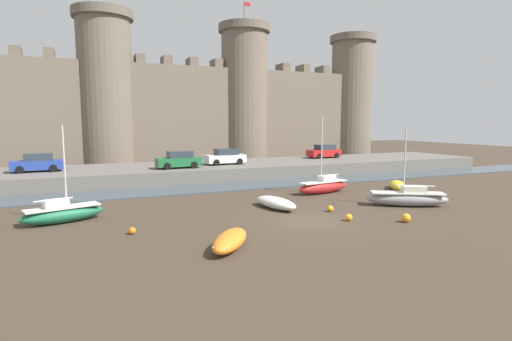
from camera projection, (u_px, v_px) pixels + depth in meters
The scene contains 18 objects.
ground_plane at pixel (308, 221), 22.88m from camera, with size 160.00×160.00×0.00m, color #423528.
water_channel at pixel (231, 187), 34.79m from camera, with size 80.00×4.50×0.10m, color #3D4C56.
quay_road at pixel (208, 171), 41.32m from camera, with size 65.47×10.00×1.30m, color #666059.
castle at pixel (180, 102), 51.30m from camera, with size 60.41×6.94×21.63m.
sailboat_near_channel_left at pixel (324, 186), 31.68m from camera, with size 5.03×1.96×6.06m.
sailboat_midflat_centre at pixel (408, 198), 26.85m from camera, with size 5.31×3.83×5.34m.
sailboat_foreground_right at pixel (62, 213), 22.41m from camera, with size 4.61×2.53×5.45m.
rowboat_foreground_centre at pixel (230, 240), 17.76m from camera, with size 2.98×3.43×0.78m.
rowboat_near_channel_right at pixel (276, 203), 26.14m from camera, with size 2.06×4.04×0.75m.
rowboat_foreground_left at pixel (398, 185), 33.27m from camera, with size 3.14×3.73×0.75m.
mooring_buoy_mid_mud at pixel (349, 217), 22.82m from camera, with size 0.42×0.42×0.42m, color orange.
mooring_buoy_off_centre at pixel (406, 218), 22.51m from camera, with size 0.51×0.51×0.51m, color orange.
mooring_buoy_near_channel at pixel (132, 231), 20.11m from camera, with size 0.37×0.37×0.37m, color orange.
mooring_buoy_near_shore at pixel (330, 209), 25.21m from camera, with size 0.39×0.39×0.39m, color orange.
car_quay_centre_west at pixel (324, 151), 48.74m from camera, with size 4.17×2.02×1.62m.
car_quay_centre_east at pixel (226, 157), 41.14m from camera, with size 4.17×2.02×1.62m.
car_quay_east at pixel (179, 160), 37.78m from camera, with size 4.17×2.02×1.62m.
car_quay_west at pixel (37, 163), 35.06m from camera, with size 4.17×2.02×1.62m.
Camera 1 is at (-11.63, -19.35, 5.62)m, focal length 28.00 mm.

